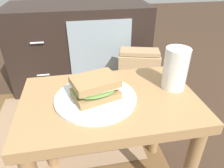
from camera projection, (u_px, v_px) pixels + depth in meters
name	position (u px, v px, depth m)	size (l,w,h in m)	color
side_table	(110.00, 119.00, 0.71)	(0.56, 0.36, 0.46)	#A37A4C
tv_cabinet	(81.00, 45.00, 1.54)	(0.96, 0.46, 0.58)	black
area_rug	(64.00, 124.00, 1.22)	(0.98, 0.80, 0.01)	brown
plate	(96.00, 97.00, 0.65)	(0.26, 0.26, 0.01)	silver
sandwich_front	(95.00, 87.00, 0.63)	(0.17, 0.14, 0.07)	#9E7A4C
beer_glass	(175.00, 70.00, 0.68)	(0.08, 0.08, 0.14)	silver
paper_bag	(138.00, 79.00, 1.30)	(0.27, 0.20, 0.39)	tan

